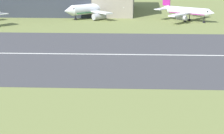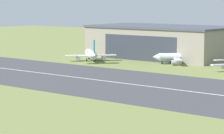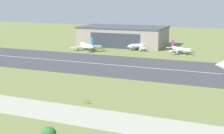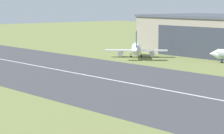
% 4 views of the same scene
% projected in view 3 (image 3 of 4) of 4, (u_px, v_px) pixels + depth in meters
% --- Properties ---
extents(ground_plane, '(618.00, 618.00, 0.00)m').
position_uv_depth(ground_plane, '(58.00, 90.00, 121.67)').
color(ground_plane, olive).
extents(runway_strip, '(378.00, 53.33, 0.06)m').
position_uv_depth(runway_strip, '(110.00, 65.00, 169.14)').
color(runway_strip, '#3D3D42').
rests_on(runway_strip, ground_plane).
extents(runway_centreline, '(340.20, 0.70, 0.01)m').
position_uv_depth(runway_centreline, '(110.00, 65.00, 169.13)').
color(runway_centreline, silver).
rests_on(runway_centreline, runway_strip).
extents(taxiway_road, '(283.50, 14.79, 0.05)m').
position_uv_depth(taxiway_road, '(23.00, 107.00, 102.38)').
color(taxiway_road, '#A8A393').
rests_on(taxiway_road, ground_plane).
extents(hangar_building, '(65.24, 35.60, 14.72)m').
position_uv_depth(hangar_building, '(123.00, 36.00, 240.42)').
color(hangar_building, gray).
rests_on(hangar_building, ground_plane).
extents(airplane_parked_west, '(17.98, 18.38, 8.17)m').
position_uv_depth(airplane_parked_west, '(181.00, 49.00, 203.27)').
color(airplane_parked_west, silver).
rests_on(airplane_parked_west, ground_plane).
extents(airplane_parked_centre, '(22.86, 22.26, 10.03)m').
position_uv_depth(airplane_parked_centre, '(87.00, 46.00, 218.09)').
color(airplane_parked_centre, white).
rests_on(airplane_parked_centre, ground_plane).
extents(airplane_parked_far_east, '(20.77, 19.75, 9.96)m').
position_uv_depth(airplane_parked_far_east, '(141.00, 46.00, 218.47)').
color(airplane_parked_far_east, silver).
rests_on(airplane_parked_far_east, ground_plane).
extents(shrub_clump, '(4.48, 3.73, 3.18)m').
position_uv_depth(shrub_clump, '(49.00, 134.00, 77.96)').
color(shrub_clump, '#2D662D').
rests_on(shrub_clump, ground_plane).
extents(runway_sign, '(1.24, 0.13, 1.48)m').
position_uv_depth(runway_sign, '(87.00, 101.00, 104.44)').
color(runway_sign, '#4C4C51').
rests_on(runway_sign, ground_plane).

